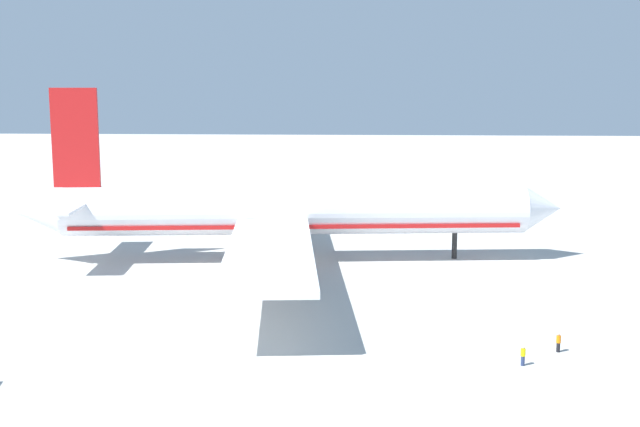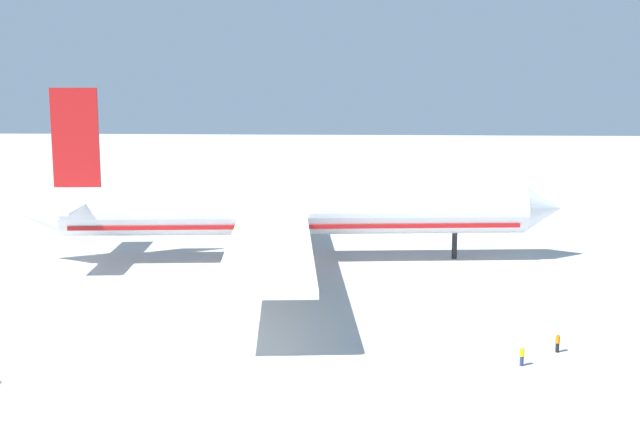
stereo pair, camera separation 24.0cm
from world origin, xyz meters
name	(u,v)px [view 1 (the left image)]	position (x,y,z in m)	size (l,w,h in m)	color
ground_plane	(296,260)	(0.00, 0.00, 0.00)	(600.00, 600.00, 0.00)	#B2B2AD
airliner	(286,212)	(-1.30, -0.16, 6.55)	(72.85, 81.23, 22.80)	white
ground_worker_0	(523,356)	(22.58, -39.38, 0.85)	(0.56, 0.56, 1.67)	navy
ground_worker_2	(558,342)	(26.29, -35.75, 0.86)	(0.57, 0.57, 1.69)	black
traffic_cone_0	(74,219)	(-41.86, 29.69, 0.28)	(0.36, 0.36, 0.55)	orange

